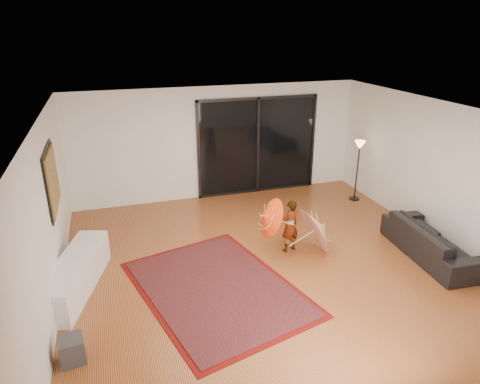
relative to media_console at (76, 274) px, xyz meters
name	(u,v)px	position (x,y,z in m)	size (l,w,h in m)	color
floor	(269,264)	(3.25, -0.22, -0.28)	(7.00, 7.00, 0.00)	#AC5C2F
ceiling	(274,115)	(3.25, -0.22, 2.42)	(7.00, 7.00, 0.00)	white
wall_back	(218,143)	(3.25, 3.28, 1.07)	(7.00, 7.00, 0.00)	silver
wall_front	(405,326)	(3.25, -3.72, 1.07)	(7.00, 7.00, 0.00)	silver
wall_left	(47,222)	(-0.25, -0.22, 1.07)	(7.00, 7.00, 0.00)	silver
wall_right	(442,174)	(6.75, -0.22, 1.07)	(7.00, 7.00, 0.00)	silver
sliding_door	(258,146)	(4.25, 3.25, 0.92)	(3.06, 0.07, 2.40)	black
painting	(52,180)	(-0.21, 0.78, 1.37)	(0.04, 1.28, 1.08)	black
media_console	(76,274)	(0.00, 0.00, 0.00)	(0.50, 2.01, 0.56)	white
speaker	(72,350)	(0.00, -1.66, -0.11)	(0.30, 0.30, 0.35)	#424244
persian_rug	(217,288)	(2.15, -0.66, -0.27)	(2.94, 3.59, 0.02)	#5E0A08
sofa	(432,241)	(6.20, -0.83, 0.03)	(2.12, 0.83, 0.62)	black
ottoman	(413,236)	(6.17, -0.38, -0.09)	(0.68, 0.68, 0.39)	black
floor_lamp	(359,154)	(6.35, 2.01, 0.88)	(0.25, 0.25, 1.47)	black
child	(290,226)	(3.79, 0.14, 0.23)	(0.37, 0.25, 1.03)	#999999
parasol_orange	(263,220)	(3.24, 0.09, 0.45)	(0.47, 0.75, 0.82)	#FE3E0D
parasol_white	(323,226)	(4.39, -0.01, 0.22)	(0.59, 0.95, 0.97)	white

